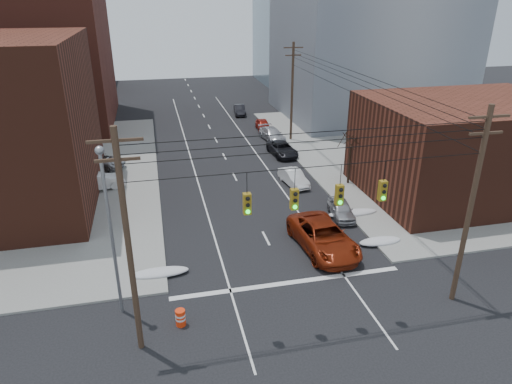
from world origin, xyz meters
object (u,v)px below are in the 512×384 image
parked_car_e (263,125)px  construction_barrel (181,317)px  lot_car_c (29,179)px  parked_car_d (272,134)px  parked_car_c (282,149)px  lot_car_b (98,161)px  lot_car_a (97,181)px  parked_car_b (294,178)px  parked_car_a (341,209)px  lot_car_d (56,158)px  red_pickup (323,237)px  parked_car_f (240,110)px

parked_car_e → construction_barrel: bearing=-106.6°
lot_car_c → parked_car_d: bearing=-61.1°
parked_car_c → construction_barrel: size_ratio=5.32×
lot_car_b → construction_barrel: (6.04, -24.66, -0.41)m
lot_car_a → lot_car_b: (-0.36, 5.47, -0.03)m
parked_car_d → construction_barrel: size_ratio=5.24×
parked_car_d → parked_car_b: bearing=-104.4°
parked_car_a → parked_car_c: size_ratio=0.79×
parked_car_e → lot_car_a: (-18.58, -15.63, 0.25)m
parked_car_d → lot_car_d: bearing=-178.3°
red_pickup → lot_car_c: bearing=139.1°
parked_car_a → lot_car_b: size_ratio=0.73×
lot_car_b → lot_car_c: 6.42m
red_pickup → parked_car_e: bearing=79.5°
parked_car_f → parked_car_e: bearing=-75.2°
parked_car_c → parked_car_d: 5.55m
parked_car_b → parked_car_e: 18.07m
lot_car_b → construction_barrel: lot_car_b is taller
parked_car_c → construction_barrel: bearing=-121.0°
parked_car_a → lot_car_a: lot_car_a is taller
parked_car_b → lot_car_d: bearing=148.2°
red_pickup → parked_car_b: (1.45, 11.22, -0.25)m
lot_car_c → parked_car_e: bearing=-52.5°
parked_car_c → parked_car_f: same height
parked_car_b → parked_car_c: parked_car_c is taller
parked_car_a → lot_car_b: (-18.94, 14.85, 0.23)m
red_pickup → lot_car_c: red_pickup is taller
parked_car_a → construction_barrel: (-12.90, -9.81, -0.18)m
parked_car_d → parked_car_f: size_ratio=1.17×
parked_car_e → construction_barrel: 37.13m
lot_car_b → construction_barrel: size_ratio=5.71×
parked_car_c → lot_car_d: size_ratio=1.18×
parked_car_a → construction_barrel: 16.20m
red_pickup → parked_car_b: size_ratio=1.63×
parked_car_f → parked_car_a: bearing=-81.9°
parked_car_b → lot_car_a: size_ratio=0.89×
parked_car_d → parked_car_e: size_ratio=1.24×
parked_car_d → lot_car_d: (-23.07, -3.85, 0.15)m
lot_car_a → parked_car_a: bearing=-133.1°
lot_car_a → parked_car_c: bearing=-89.1°
parked_car_f → lot_car_a: lot_car_a is taller
parked_car_d → lot_car_a: 21.70m
parked_car_a → lot_car_a: size_ratio=0.83×
construction_barrel → red_pickup: bearing=29.6°
parked_car_a → construction_barrel: parked_car_a is taller
lot_car_a → construction_barrel: lot_car_a is taller
parked_car_a → lot_car_d: (-23.07, 16.75, 0.20)m
lot_car_a → lot_car_c: 6.28m
red_pickup → parked_car_c: 19.45m
parked_car_c → lot_car_d: lot_car_d is taller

